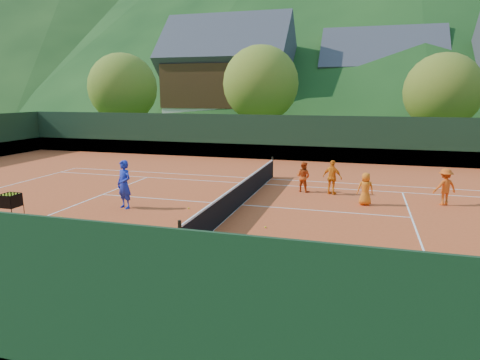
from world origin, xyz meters
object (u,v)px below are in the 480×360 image
(student_c, at_px, (365,189))
(tennis_net, at_px, (241,193))
(chalet_left, at_px, (229,82))
(student_a, at_px, (303,177))
(coach, at_px, (124,184))
(student_b, at_px, (332,177))
(student_d, at_px, (445,187))
(ball_hopper, at_px, (10,201))
(chalet_mid, at_px, (380,88))

(student_c, distance_m, tennis_net, 4.96)
(chalet_left, bearing_deg, student_a, -65.90)
(coach, xyz_separation_m, student_b, (7.58, 4.58, -0.18))
(student_d, bearing_deg, student_c, -8.40)
(student_d, height_order, tennis_net, student_d)
(student_b, xyz_separation_m, ball_hopper, (-10.41, -7.30, -0.02))
(student_c, bearing_deg, student_b, -59.29)
(student_a, distance_m, ball_hopper, 11.79)
(coach, distance_m, chalet_mid, 37.37)
(student_a, height_order, student_b, student_b)
(student_c, relative_size, student_d, 0.89)
(coach, bearing_deg, chalet_mid, 95.73)
(student_a, xyz_separation_m, chalet_left, (-12.04, 26.93, 4.94))
(student_a, bearing_deg, student_b, -169.07)
(student_a, height_order, chalet_mid, chalet_mid)
(student_b, relative_size, tennis_net, 0.13)
(coach, height_order, ball_hopper, coach)
(student_b, height_order, tennis_net, student_b)
(student_c, xyz_separation_m, student_d, (3.04, 0.89, 0.08))
(tennis_net, bearing_deg, ball_hopper, -147.91)
(tennis_net, height_order, chalet_left, chalet_left)
(coach, bearing_deg, student_d, 40.02)
(student_c, relative_size, chalet_mid, 0.10)
(tennis_net, bearing_deg, coach, -157.97)
(student_a, height_order, chalet_left, chalet_left)
(student_b, distance_m, chalet_mid, 31.52)
(student_a, bearing_deg, chalet_left, -46.24)
(coach, height_order, chalet_mid, chalet_mid)
(tennis_net, xyz_separation_m, chalet_mid, (6.00, 34.00, 4.47))
(chalet_mid, bearing_deg, student_b, -94.87)
(chalet_mid, bearing_deg, student_a, -97.29)
(coach, bearing_deg, chalet_left, 122.03)
(student_d, relative_size, chalet_left, 0.11)
(student_a, distance_m, chalet_left, 29.91)
(student_d, bearing_deg, chalet_mid, -111.44)
(ball_hopper, height_order, chalet_mid, chalet_mid)
(tennis_net, bearing_deg, chalet_left, 108.43)
(chalet_mid, bearing_deg, tennis_net, -100.01)
(student_c, xyz_separation_m, tennis_net, (-4.76, -1.38, -0.16))
(student_c, distance_m, student_d, 3.17)
(student_c, distance_m, chalet_mid, 32.93)
(coach, distance_m, ball_hopper, 3.92)
(student_a, bearing_deg, student_d, -168.29)
(ball_hopper, bearing_deg, student_d, 24.25)
(student_a, xyz_separation_m, student_b, (1.31, -0.20, 0.08))
(student_c, xyz_separation_m, chalet_mid, (1.24, 32.62, 4.31))
(coach, relative_size, student_b, 1.23)
(student_c, xyz_separation_m, ball_hopper, (-11.81, -5.80, 0.09))
(student_c, bearing_deg, student_d, -176.31)
(coach, bearing_deg, tennis_net, 43.75)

